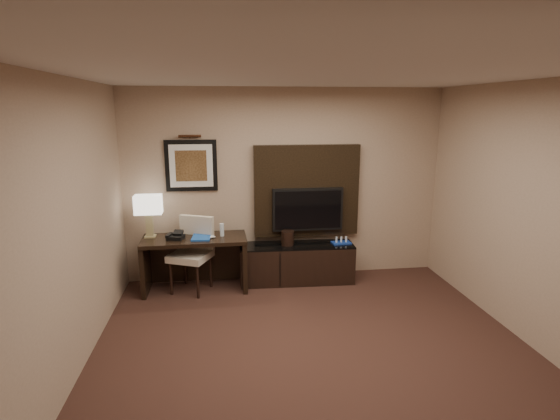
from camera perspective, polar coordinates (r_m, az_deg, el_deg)
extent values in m
cube|color=#341D17|center=(4.40, 5.54, -20.32)|extent=(4.50, 5.00, 0.01)
cube|color=silver|center=(3.68, 6.51, 17.49)|extent=(4.50, 5.00, 0.01)
cube|color=tan|center=(6.22, 0.67, 3.30)|extent=(4.50, 0.01, 2.70)
cube|color=tan|center=(3.97, -27.56, -3.97)|extent=(0.01, 5.00, 2.70)
cube|color=black|center=(6.04, -10.98, -6.90)|extent=(1.38, 0.61, 0.74)
cube|color=black|center=(6.23, 2.19, -6.94)|extent=(1.61, 0.50, 0.55)
cube|color=black|center=(6.23, 3.49, 2.54)|extent=(1.50, 0.12, 1.30)
cube|color=black|center=(6.18, 3.63, 0.09)|extent=(1.00, 0.08, 0.60)
cube|color=black|center=(6.11, -11.51, 5.70)|extent=(0.70, 0.04, 0.70)
cylinder|color=#3E2314|center=(6.03, -11.71, 9.42)|extent=(0.04, 0.04, 0.30)
cube|color=#18499D|center=(5.89, -10.23, -3.52)|extent=(0.26, 0.34, 0.02)
imported|color=#BCB793|center=(5.87, -10.30, -2.59)|extent=(0.15, 0.09, 0.22)
cylinder|color=silver|center=(5.92, -7.60, -2.58)|extent=(0.07, 0.07, 0.17)
cylinder|color=black|center=(6.10, 0.99, -3.67)|extent=(0.22, 0.22, 0.20)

